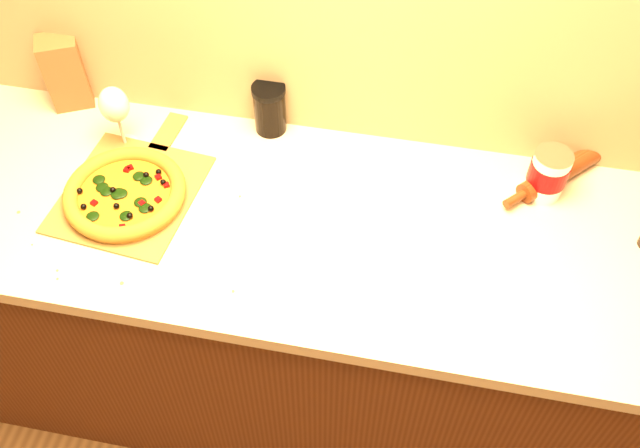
{
  "coord_description": "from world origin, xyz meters",
  "views": [
    {
      "loc": [
        0.24,
        0.36,
        2.25
      ],
      "look_at": [
        0.04,
        1.38,
        0.96
      ],
      "focal_mm": 40.0,
      "sensor_mm": 36.0,
      "label": 1
    }
  ],
  "objects_px": {
    "pizza": "(125,194)",
    "dark_jar": "(270,108)",
    "wine_glass": "(114,106)",
    "pizza_peel": "(132,190)",
    "coffee_canister": "(548,173)",
    "rolling_pin": "(561,172)"
  },
  "relations": [
    {
      "from": "coffee_canister",
      "to": "rolling_pin",
      "type": "bearing_deg",
      "value": 50.73
    },
    {
      "from": "pizza",
      "to": "rolling_pin",
      "type": "relative_size",
      "value": 1.04
    },
    {
      "from": "wine_glass",
      "to": "dark_jar",
      "type": "distance_m",
      "value": 0.4
    },
    {
      "from": "rolling_pin",
      "to": "dark_jar",
      "type": "relative_size",
      "value": 2.01
    },
    {
      "from": "pizza_peel",
      "to": "pizza",
      "type": "distance_m",
      "value": 0.04
    },
    {
      "from": "wine_glass",
      "to": "dark_jar",
      "type": "height_order",
      "value": "wine_glass"
    },
    {
      "from": "pizza_peel",
      "to": "wine_glass",
      "type": "height_order",
      "value": "wine_glass"
    },
    {
      "from": "rolling_pin",
      "to": "dark_jar",
      "type": "height_order",
      "value": "dark_jar"
    },
    {
      "from": "pizza",
      "to": "wine_glass",
      "type": "relative_size",
      "value": 1.59
    },
    {
      "from": "pizza_peel",
      "to": "coffee_canister",
      "type": "distance_m",
      "value": 1.03
    },
    {
      "from": "pizza",
      "to": "coffee_canister",
      "type": "height_order",
      "value": "coffee_canister"
    },
    {
      "from": "pizza_peel",
      "to": "wine_glass",
      "type": "relative_size",
      "value": 2.63
    },
    {
      "from": "rolling_pin",
      "to": "pizza",
      "type": "bearing_deg",
      "value": -165.09
    },
    {
      "from": "pizza",
      "to": "rolling_pin",
      "type": "bearing_deg",
      "value": 14.91
    },
    {
      "from": "pizza",
      "to": "coffee_canister",
      "type": "xyz_separation_m",
      "value": [
        1.01,
        0.23,
        0.04
      ]
    },
    {
      "from": "wine_glass",
      "to": "dark_jar",
      "type": "bearing_deg",
      "value": 20.03
    },
    {
      "from": "pizza_peel",
      "to": "rolling_pin",
      "type": "relative_size",
      "value": 1.73
    },
    {
      "from": "rolling_pin",
      "to": "pizza_peel",
      "type": "bearing_deg",
      "value": -166.82
    },
    {
      "from": "pizza_peel",
      "to": "dark_jar",
      "type": "relative_size",
      "value": 3.47
    },
    {
      "from": "pizza",
      "to": "dark_jar",
      "type": "xyz_separation_m",
      "value": [
        0.29,
        0.32,
        0.05
      ]
    },
    {
      "from": "pizza_peel",
      "to": "coffee_canister",
      "type": "xyz_separation_m",
      "value": [
        1.01,
        0.2,
        0.06
      ]
    },
    {
      "from": "coffee_canister",
      "to": "wine_glass",
      "type": "bearing_deg",
      "value": -177.84
    }
  ]
}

